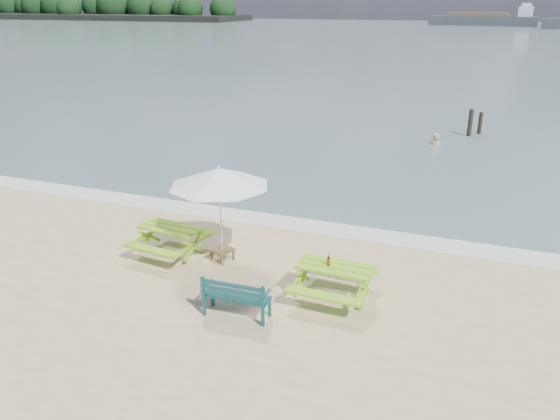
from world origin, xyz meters
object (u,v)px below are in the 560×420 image
at_px(beer_bottle, 328,261).
at_px(swimmer, 434,152).
at_px(picnic_table_left, 171,241).
at_px(picnic_table_right, 334,282).
at_px(park_bench, 237,304).
at_px(side_table, 222,254).
at_px(patio_umbrella, 219,177).

height_order(beer_bottle, swimmer, beer_bottle).
distance_m(picnic_table_left, picnic_table_right, 4.10).
distance_m(park_bench, side_table, 2.37).
xyz_separation_m(picnic_table_right, swimmer, (0.55, 13.43, -0.64)).
xyz_separation_m(picnic_table_right, park_bench, (-1.51, -1.28, -0.10)).
relative_size(park_bench, swimmer, 0.81).
bearing_deg(beer_bottle, park_bench, -137.33).
bearing_deg(side_table, patio_umbrella, -90.00).
xyz_separation_m(picnic_table_left, park_bench, (2.55, -1.85, -0.10)).
bearing_deg(picnic_table_right, beer_bottle, -176.67).
bearing_deg(picnic_table_right, swimmer, 87.65).
bearing_deg(patio_umbrella, picnic_table_right, -13.97).
relative_size(picnic_table_left, swimmer, 1.12).
xyz_separation_m(park_bench, side_table, (-1.30, 1.98, -0.09)).
bearing_deg(park_bench, beer_bottle, 42.67).
distance_m(picnic_table_right, beer_bottle, 0.46).
relative_size(picnic_table_right, beer_bottle, 6.78).
bearing_deg(park_bench, patio_umbrella, 123.25).
relative_size(side_table, patio_umbrella, 0.20).
xyz_separation_m(picnic_table_left, swimmer, (4.62, 12.87, -0.63)).
bearing_deg(swimmer, picnic_table_left, -109.74).
bearing_deg(park_bench, picnic_table_left, 144.12).
height_order(picnic_table_right, patio_umbrella, patio_umbrella).
bearing_deg(picnic_table_left, swimmer, 70.26).
distance_m(picnic_table_left, patio_umbrella, 2.08).
relative_size(picnic_table_right, side_table, 2.92).
relative_size(picnic_table_left, picnic_table_right, 1.06).
bearing_deg(side_table, picnic_table_right, -13.97).
xyz_separation_m(park_bench, patio_umbrella, (-1.30, 1.98, 1.75)).
distance_m(picnic_table_right, side_table, 2.91).
distance_m(picnic_table_left, side_table, 1.27).
xyz_separation_m(park_bench, swimmer, (2.06, 14.71, -0.54)).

